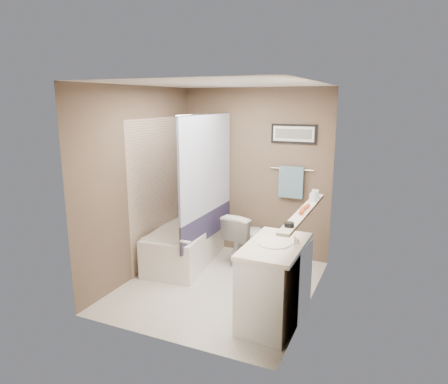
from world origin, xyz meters
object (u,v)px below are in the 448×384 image
at_px(hair_brush_front, 302,211).
at_px(glass_jar, 315,194).
at_px(toilet, 246,237).
at_px(hair_brush_back, 305,207).
at_px(vanity, 275,285).
at_px(candle_bowl_near, 289,225).
at_px(soap_bottle, 313,195).
at_px(bathtub, 186,244).

relative_size(hair_brush_front, glass_jar, 2.20).
xyz_separation_m(toilet, hair_brush_back, (1.01, -0.95, 0.78)).
relative_size(vanity, hair_brush_back, 4.09).
height_order(candle_bowl_near, hair_brush_front, hair_brush_front).
height_order(glass_jar, soap_bottle, soap_bottle).
bearing_deg(candle_bowl_near, hair_brush_front, 90.00).
height_order(vanity, glass_jar, glass_jar).
bearing_deg(soap_bottle, vanity, -103.57).
bearing_deg(hair_brush_back, glass_jar, 90.00).
distance_m(vanity, soap_bottle, 1.11).
distance_m(bathtub, hair_brush_front, 2.14).
bearing_deg(bathtub, hair_brush_front, -30.36).
xyz_separation_m(hair_brush_front, soap_bottle, (0.00, 0.51, 0.05)).
height_order(candle_bowl_near, hair_brush_back, hair_brush_back).
height_order(hair_brush_back, soap_bottle, soap_bottle).
height_order(vanity, candle_bowl_near, candle_bowl_near).
bearing_deg(soap_bottle, glass_jar, 90.00).
bearing_deg(hair_brush_back, vanity, -115.19).
height_order(hair_brush_front, soap_bottle, soap_bottle).
xyz_separation_m(candle_bowl_near, soap_bottle, (0.00, 1.01, 0.05)).
xyz_separation_m(toilet, glass_jar, (1.01, -0.43, 0.81)).
xyz_separation_m(hair_brush_back, glass_jar, (0.00, 0.52, 0.03)).
bearing_deg(candle_bowl_near, vanity, 127.23).
relative_size(bathtub, soap_bottle, 10.74).
height_order(toilet, glass_jar, glass_jar).
relative_size(toilet, candle_bowl_near, 7.99).
bearing_deg(bathtub, soap_bottle, -15.38).
bearing_deg(soap_bottle, hair_brush_back, -90.00).
bearing_deg(candle_bowl_near, glass_jar, 90.00).
xyz_separation_m(bathtub, glass_jar, (1.79, -0.12, 0.92)).
relative_size(hair_brush_back, soap_bottle, 1.58).
xyz_separation_m(toilet, soap_bottle, (1.01, -0.58, 0.83)).
distance_m(bathtub, candle_bowl_near, 2.36).
relative_size(toilet, vanity, 0.80).
bearing_deg(vanity, soap_bottle, 80.85).
bearing_deg(glass_jar, hair_brush_front, -90.00).
bearing_deg(hair_brush_back, soap_bottle, 90.00).
bearing_deg(hair_brush_front, soap_bottle, 90.00).
distance_m(toilet, glass_jar, 1.36).
bearing_deg(toilet, hair_brush_front, 142.96).
bearing_deg(bathtub, hair_brush_back, -26.63).
relative_size(vanity, candle_bowl_near, 10.00).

